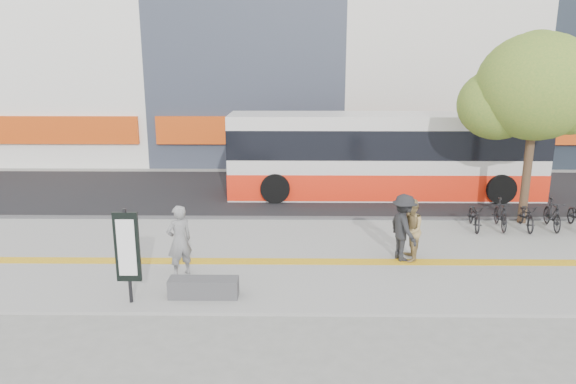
{
  "coord_description": "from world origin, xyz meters",
  "views": [
    {
      "loc": [
        -0.51,
        -12.33,
        5.38
      ],
      "look_at": [
        -0.69,
        2.0,
        1.79
      ],
      "focal_mm": 32.58,
      "sensor_mm": 36.0,
      "label": 1
    }
  ],
  "objects_px": {
    "pedestrian_dark": "(404,228)",
    "seated_woman": "(179,241)",
    "bench": "(204,288)",
    "street_tree": "(534,89)",
    "signboard": "(127,249)",
    "bus": "(383,157)",
    "pedestrian_tan": "(410,230)"
  },
  "relations": [
    {
      "from": "signboard",
      "to": "street_tree",
      "type": "xyz_separation_m",
      "value": [
        11.38,
        6.33,
        3.15
      ]
    },
    {
      "from": "bench",
      "to": "street_tree",
      "type": "distance_m",
      "value": 12.23
    },
    {
      "from": "bus",
      "to": "pedestrian_dark",
      "type": "height_order",
      "value": "bus"
    },
    {
      "from": "signboard",
      "to": "seated_woman",
      "type": "xyz_separation_m",
      "value": [
        0.8,
        1.56,
        -0.37
      ]
    },
    {
      "from": "signboard",
      "to": "street_tree",
      "type": "relative_size",
      "value": 0.35
    },
    {
      "from": "pedestrian_dark",
      "to": "seated_woman",
      "type": "bearing_deg",
      "value": 84.44
    },
    {
      "from": "street_tree",
      "to": "bus",
      "type": "relative_size",
      "value": 0.51
    },
    {
      "from": "street_tree",
      "to": "signboard",
      "type": "bearing_deg",
      "value": -150.93
    },
    {
      "from": "street_tree",
      "to": "pedestrian_dark",
      "type": "distance_m",
      "value": 6.92
    },
    {
      "from": "street_tree",
      "to": "seated_woman",
      "type": "xyz_separation_m",
      "value": [
        -10.58,
        -4.76,
        -3.51
      ]
    },
    {
      "from": "signboard",
      "to": "bus",
      "type": "relative_size",
      "value": 0.18
    },
    {
      "from": "bus",
      "to": "pedestrian_tan",
      "type": "height_order",
      "value": "bus"
    },
    {
      "from": "seated_woman",
      "to": "signboard",
      "type": "bearing_deg",
      "value": 25.62
    },
    {
      "from": "signboard",
      "to": "bus",
      "type": "bearing_deg",
      "value": 53.97
    },
    {
      "from": "pedestrian_tan",
      "to": "seated_woman",
      "type": "bearing_deg",
      "value": -74.94
    },
    {
      "from": "bus",
      "to": "bench",
      "type": "bearing_deg",
      "value": -120.34
    },
    {
      "from": "bench",
      "to": "bus",
      "type": "distance_m",
      "value": 11.32
    },
    {
      "from": "bench",
      "to": "pedestrian_dark",
      "type": "relative_size",
      "value": 0.87
    },
    {
      "from": "pedestrian_dark",
      "to": "bench",
      "type": "bearing_deg",
      "value": 98.79
    },
    {
      "from": "pedestrian_tan",
      "to": "pedestrian_dark",
      "type": "xyz_separation_m",
      "value": [
        -0.16,
        0.02,
        0.06
      ]
    },
    {
      "from": "street_tree",
      "to": "bus",
      "type": "height_order",
      "value": "street_tree"
    },
    {
      "from": "signboard",
      "to": "pedestrian_dark",
      "type": "height_order",
      "value": "signboard"
    },
    {
      "from": "bench",
      "to": "pedestrian_tan",
      "type": "xyz_separation_m",
      "value": [
        5.22,
        2.37,
        0.64
      ]
    },
    {
      "from": "street_tree",
      "to": "pedestrian_tan",
      "type": "xyz_separation_m",
      "value": [
        -4.56,
        -3.65,
        -3.57
      ]
    },
    {
      "from": "seated_woman",
      "to": "pedestrian_dark",
      "type": "xyz_separation_m",
      "value": [
        5.86,
        1.13,
        0.0
      ]
    },
    {
      "from": "bench",
      "to": "pedestrian_tan",
      "type": "distance_m",
      "value": 5.77
    },
    {
      "from": "street_tree",
      "to": "bus",
      "type": "bearing_deg",
      "value": 138.11
    },
    {
      "from": "pedestrian_dark",
      "to": "pedestrian_tan",
      "type": "bearing_deg",
      "value": -113.33
    },
    {
      "from": "bench",
      "to": "seated_woman",
      "type": "distance_m",
      "value": 1.64
    },
    {
      "from": "street_tree",
      "to": "seated_woman",
      "type": "distance_m",
      "value": 12.12
    },
    {
      "from": "signboard",
      "to": "pedestrian_dark",
      "type": "relative_size",
      "value": 1.19
    },
    {
      "from": "pedestrian_dark",
      "to": "bus",
      "type": "bearing_deg",
      "value": -21.37
    }
  ]
}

